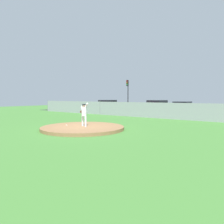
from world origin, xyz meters
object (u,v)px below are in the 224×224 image
pitcher_youth (84,113)px  parked_car_burgundy (108,106)px  parked_car_silver (182,109)px  parked_car_red (157,108)px  baseball (67,125)px  traffic_light_near (128,90)px

pitcher_youth → parked_car_burgundy: size_ratio=0.34×
parked_car_silver → parked_car_red: size_ratio=0.99×
pitcher_youth → baseball: pitcher_youth is taller
parked_car_silver → parked_car_red: bearing=179.6°
parked_car_burgundy → parked_car_red: bearing=-0.2°
parked_car_silver → pitcher_youth: bearing=-96.1°
parked_car_red → baseball: bearing=-88.1°
pitcher_youth → parked_car_burgundy: 17.37m
baseball → parked_car_burgundy: (-8.48, 14.97, 0.60)m
parked_car_burgundy → baseball: bearing=-60.5°
parked_car_silver → baseball: bearing=-100.2°
pitcher_youth → parked_car_silver: 14.48m
parked_car_red → traffic_light_near: bearing=150.7°
pitcher_youth → parked_car_red: 14.52m
pitcher_youth → parked_car_burgundy: (-9.64, 14.45, -0.28)m
parked_car_burgundy → parked_car_silver: bearing=-0.3°
baseball → parked_car_silver: parked_car_silver is taller
pitcher_youth → parked_car_red: size_ratio=0.37×
parked_car_red → parked_car_burgundy: bearing=179.8°
pitcher_youth → baseball: (-1.16, -0.51, -0.88)m
parked_car_silver → parked_car_red: 3.18m
baseball → parked_car_silver: size_ratio=0.02×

